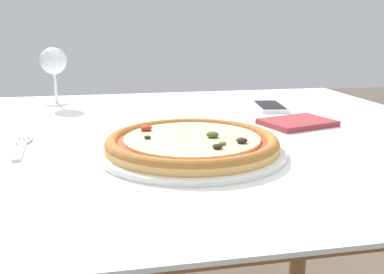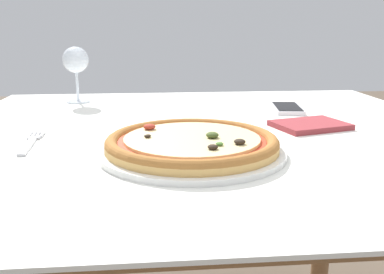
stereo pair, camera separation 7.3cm
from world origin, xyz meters
name	(u,v)px [view 2 (the right image)]	position (x,y,z in m)	size (l,w,h in m)	color
dining_table	(208,167)	(0.00, 0.00, 0.62)	(1.14, 1.05, 0.70)	brown
pizza_plate	(192,144)	(-0.05, -0.18, 0.72)	(0.32, 0.32, 0.04)	white
fork	(31,142)	(-0.35, -0.08, 0.71)	(0.03, 0.17, 0.00)	silver
wine_glass_far_left	(76,62)	(-0.33, 0.37, 0.82)	(0.07, 0.07, 0.16)	silver
cell_phone	(287,108)	(0.23, 0.19, 0.71)	(0.09, 0.15, 0.01)	white
napkin_folded	(310,125)	(0.22, -0.01, 0.71)	(0.17, 0.15, 0.01)	#933338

